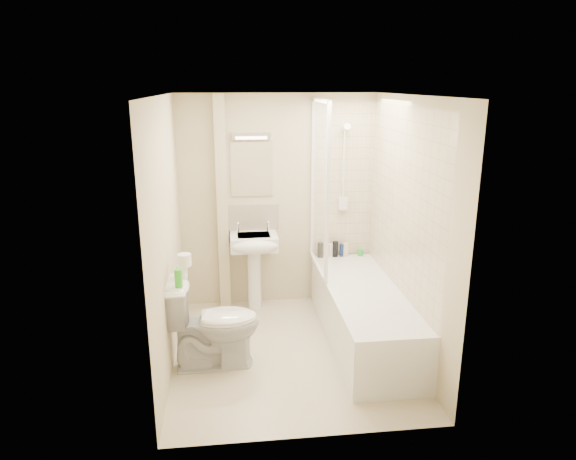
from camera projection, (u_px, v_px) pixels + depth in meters
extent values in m
plane|color=beige|center=(290.00, 352.00, 4.95)|extent=(2.50, 2.50, 0.00)
cube|color=beige|center=(277.00, 202.00, 5.81)|extent=(2.20, 0.02, 2.40)
cube|color=beige|center=(166.00, 237.00, 4.50)|extent=(0.02, 2.50, 2.40)
cube|color=beige|center=(408.00, 229.00, 4.74)|extent=(0.02, 2.50, 2.40)
cube|color=white|center=(291.00, 95.00, 4.29)|extent=(2.20, 2.50, 0.02)
cube|color=beige|center=(343.00, 181.00, 5.82)|extent=(0.70, 0.01, 1.75)
cube|color=beige|center=(403.00, 201.00, 4.84)|extent=(0.01, 2.10, 1.75)
cube|color=beige|center=(222.00, 205.00, 5.69)|extent=(0.12, 0.12, 2.40)
cube|color=beige|center=(253.00, 217.00, 5.82)|extent=(0.60, 0.02, 0.30)
cube|color=white|center=(252.00, 169.00, 5.67)|extent=(0.46, 0.01, 0.60)
cube|color=silver|center=(251.00, 136.00, 5.54)|extent=(0.42, 0.07, 0.07)
cube|color=white|center=(363.00, 314.00, 5.12)|extent=(0.70, 2.10, 0.55)
cube|color=white|center=(364.00, 294.00, 5.06)|extent=(0.56, 1.96, 0.05)
cube|color=white|center=(319.00, 187.00, 5.36)|extent=(0.01, 0.90, 1.80)
cube|color=white|center=(313.00, 180.00, 5.77)|extent=(0.04, 0.04, 1.80)
cube|color=white|center=(328.00, 196.00, 4.93)|extent=(0.04, 0.04, 1.80)
cube|color=white|center=(321.00, 101.00, 5.12)|extent=(0.04, 0.90, 0.04)
cube|color=white|center=(318.00, 266.00, 5.60)|extent=(0.04, 0.90, 0.03)
cylinder|color=white|center=(344.00, 171.00, 5.77)|extent=(0.02, 0.02, 0.90)
cylinder|color=white|center=(343.00, 209.00, 5.89)|extent=(0.05, 0.05, 0.02)
cylinder|color=white|center=(345.00, 130.00, 5.64)|extent=(0.05, 0.05, 0.02)
cylinder|color=white|center=(346.00, 128.00, 5.57)|extent=(0.08, 0.11, 0.11)
cube|color=white|center=(343.00, 204.00, 5.87)|extent=(0.10, 0.05, 0.14)
cylinder|color=white|center=(343.00, 167.00, 5.73)|extent=(0.01, 0.13, 0.84)
cylinder|color=white|center=(254.00, 278.00, 5.85)|extent=(0.15, 0.15, 0.70)
cube|color=white|center=(254.00, 242.00, 5.70)|extent=(0.52, 0.40, 0.16)
ellipsoid|color=white|center=(255.00, 246.00, 5.54)|extent=(0.52, 0.22, 0.16)
cube|color=silver|center=(254.00, 237.00, 5.69)|extent=(0.36, 0.26, 0.04)
cylinder|color=white|center=(238.00, 228.00, 5.75)|extent=(0.03, 0.03, 0.10)
cylinder|color=white|center=(268.00, 227.00, 5.79)|extent=(0.03, 0.03, 0.10)
sphere|color=white|center=(238.00, 224.00, 5.74)|extent=(0.04, 0.04, 0.04)
sphere|color=white|center=(268.00, 223.00, 5.77)|extent=(0.04, 0.04, 0.04)
cylinder|color=black|center=(320.00, 250.00, 5.94)|extent=(0.07, 0.07, 0.17)
cylinder|color=silver|center=(330.00, 250.00, 5.95)|extent=(0.05, 0.05, 0.16)
cylinder|color=black|center=(335.00, 249.00, 5.96)|extent=(0.06, 0.06, 0.18)
cylinder|color=navy|center=(342.00, 250.00, 5.97)|extent=(0.04, 0.04, 0.15)
cylinder|color=beige|center=(346.00, 250.00, 5.97)|extent=(0.07, 0.07, 0.16)
cylinder|color=green|center=(360.00, 252.00, 6.00)|extent=(0.06, 0.06, 0.08)
imported|color=white|center=(213.00, 323.00, 4.62)|extent=(0.53, 0.85, 0.83)
cylinder|color=white|center=(182.00, 271.00, 4.55)|extent=(0.10, 0.10, 0.11)
cylinder|color=white|center=(185.00, 260.00, 4.52)|extent=(0.12, 0.12, 0.11)
cylinder|color=green|center=(178.00, 278.00, 4.33)|extent=(0.07, 0.07, 0.16)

